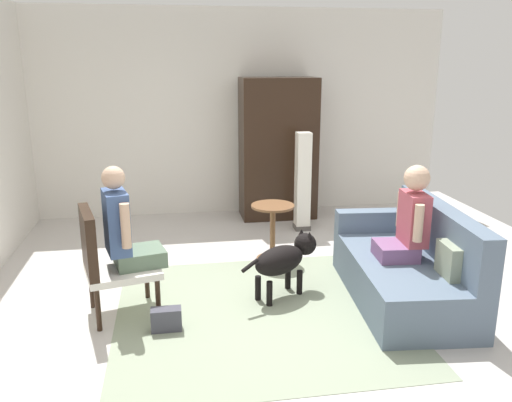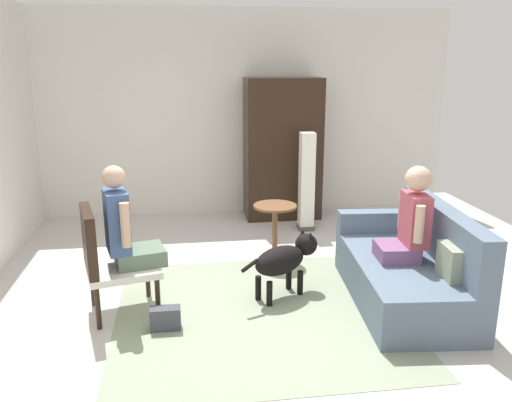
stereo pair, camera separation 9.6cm
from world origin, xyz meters
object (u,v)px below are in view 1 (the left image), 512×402
object	(u,v)px
column_lamp	(303,182)
armoire_cabinet	(278,149)
couch	(408,268)
person_on_couch	(409,220)
handbag	(166,319)
armchair	(106,257)
person_on_armchair	(124,228)
round_end_table	(273,229)
dog	(285,258)

from	to	relation	value
column_lamp	armoire_cabinet	size ratio (longest dim) A/B	0.66
armoire_cabinet	couch	bearing A→B (deg)	-77.12
person_on_couch	handbag	size ratio (longest dim) A/B	3.43
armchair	person_on_armchair	size ratio (longest dim) A/B	1.09
person_on_couch	person_on_armchair	distance (m)	2.50
person_on_armchair	handbag	distance (m)	0.85
column_lamp	handbag	distance (m)	3.04
round_end_table	armoire_cabinet	xyz separation A→B (m)	(0.40, 1.69, 0.60)
couch	person_on_armchair	bearing A→B (deg)	177.11
couch	handbag	bearing A→B (deg)	-173.57
couch	person_on_couch	bearing A→B (deg)	-147.56
couch	armoire_cabinet	world-z (taller)	armoire_cabinet
couch	person_on_armchair	distance (m)	2.58
armchair	armoire_cabinet	xyz separation A→B (m)	(2.05, 2.74, 0.42)
person_on_armchair	round_end_table	distance (m)	1.84
handbag	person_on_armchair	bearing A→B (deg)	130.71
armchair	dog	bearing A→B (deg)	5.81
armchair	armoire_cabinet	world-z (taller)	armoire_cabinet
couch	person_on_couch	size ratio (longest dim) A/B	2.13
dog	column_lamp	world-z (taller)	column_lamp
person_on_couch	dog	size ratio (longest dim) A/B	1.09
dog	handbag	xyz separation A→B (m)	(-1.10, -0.50, -0.27)
round_end_table	column_lamp	world-z (taller)	column_lamp
person_on_couch	handbag	xyz separation A→B (m)	(-2.17, -0.22, -0.68)
round_end_table	handbag	bearing A→B (deg)	-129.96
dog	person_on_couch	bearing A→B (deg)	-14.36
armchair	round_end_table	distance (m)	1.96
couch	armchair	size ratio (longest dim) A/B	1.89
couch	armoire_cabinet	bearing A→B (deg)	102.88
person_on_armchair	handbag	xyz separation A→B (m)	(0.32, -0.38, -0.69)
couch	armchair	distance (m)	2.71
person_on_couch	column_lamp	xyz separation A→B (m)	(-0.41, 2.20, -0.15)
dog	armoire_cabinet	bearing A→B (deg)	79.79
couch	armchair	bearing A→B (deg)	178.14
armchair	handbag	size ratio (longest dim) A/B	3.88
couch	column_lamp	world-z (taller)	column_lamp
couch	round_end_table	size ratio (longest dim) A/B	2.84
dog	column_lamp	bearing A→B (deg)	71.09
armoire_cabinet	handbag	world-z (taller)	armoire_cabinet
armchair	handbag	world-z (taller)	armchair
round_end_table	couch	bearing A→B (deg)	-47.27
couch	armoire_cabinet	distance (m)	2.98
armchair	column_lamp	bearing A→B (deg)	42.83
person_on_armchair	armchair	bearing A→B (deg)	-166.14
column_lamp	armoire_cabinet	distance (m)	0.76
column_lamp	armoire_cabinet	world-z (taller)	armoire_cabinet
person_on_armchair	round_end_table	size ratio (longest dim) A/B	1.38
person_on_armchair	armoire_cabinet	size ratio (longest dim) A/B	0.46
armchair	person_on_armchair	world-z (taller)	person_on_armchair
person_on_armchair	dog	size ratio (longest dim) A/B	1.12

